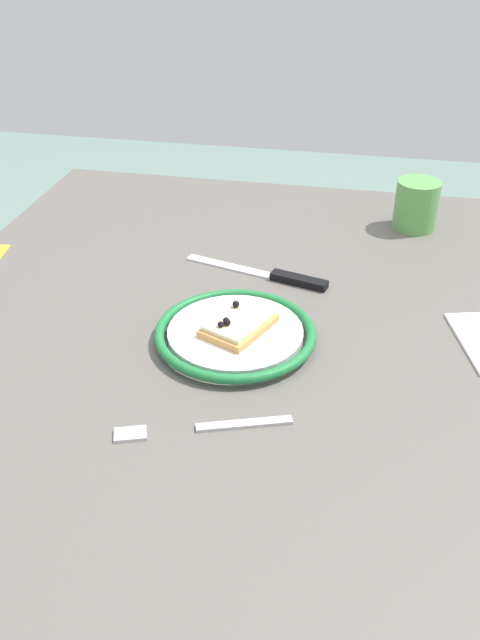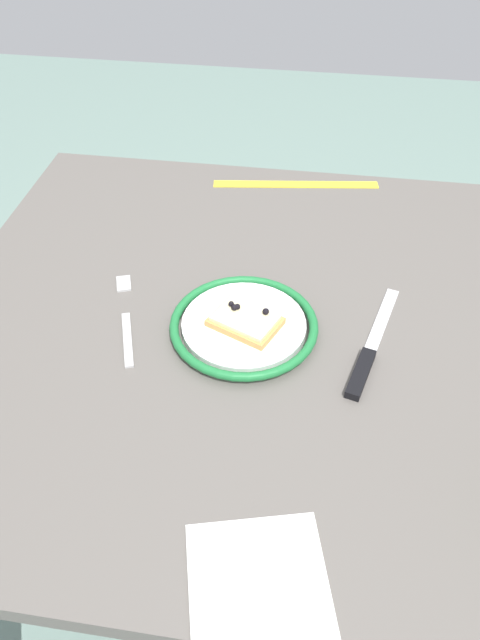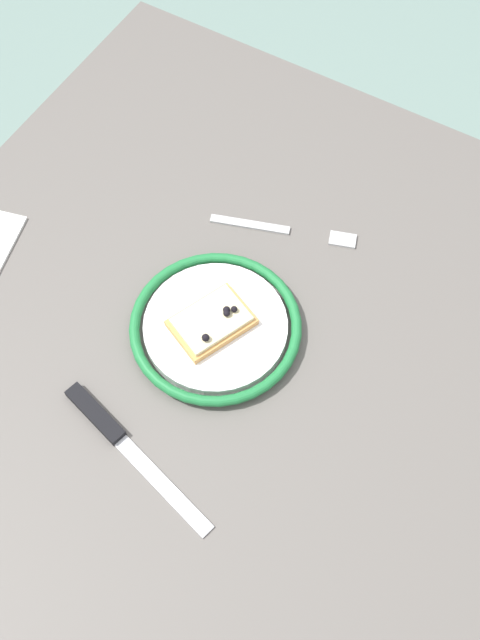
# 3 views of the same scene
# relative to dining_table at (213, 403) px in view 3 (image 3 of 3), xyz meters

# --- Properties ---
(ground_plane) EXTENTS (6.00, 6.00, 0.00)m
(ground_plane) POSITION_rel_dining_table_xyz_m (0.00, 0.00, -0.67)
(ground_plane) COLOR slate
(dining_table) EXTENTS (1.04, 0.91, 0.77)m
(dining_table) POSITION_rel_dining_table_xyz_m (0.00, 0.00, 0.00)
(dining_table) COLOR #5B5651
(dining_table) RESTS_ON ground_plane
(plate) EXTENTS (0.22, 0.22, 0.02)m
(plate) POSITION_rel_dining_table_xyz_m (-0.05, -0.02, 0.11)
(plate) COLOR white
(plate) RESTS_ON dining_table
(pizza_slice_near) EXTENTS (0.12, 0.10, 0.03)m
(pizza_slice_near) POSITION_rel_dining_table_xyz_m (-0.05, -0.03, 0.12)
(pizza_slice_near) COLOR tan
(pizza_slice_near) RESTS_ON plate
(knife) EXTENTS (0.08, 0.24, 0.01)m
(knife) POSITION_rel_dining_table_xyz_m (0.13, -0.06, 0.10)
(knife) COLOR silver
(knife) RESTS_ON dining_table
(fork) EXTENTS (0.08, 0.20, 0.00)m
(fork) POSITION_rel_dining_table_xyz_m (-0.23, -0.02, 0.10)
(fork) COLOR #B8B8B8
(fork) RESTS_ON dining_table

